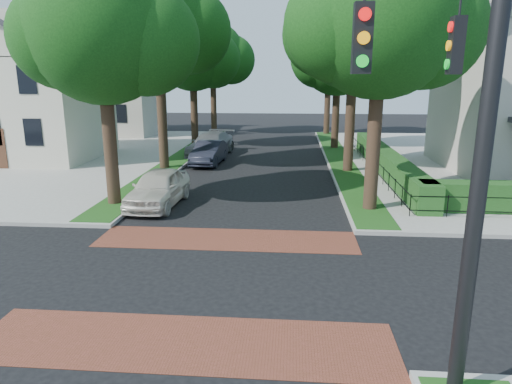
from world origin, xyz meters
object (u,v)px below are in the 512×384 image
at_px(parked_car_front, 158,188).
at_px(parked_car_rear, 211,144).
at_px(parked_car_middle, 209,153).
at_px(traffic_signal, 466,130).

height_order(parked_car_front, parked_car_rear, parked_car_rear).
relative_size(parked_car_front, parked_car_middle, 1.04).
distance_m(traffic_signal, parked_car_middle, 23.36).
relative_size(traffic_signal, parked_car_middle, 1.76).
height_order(traffic_signal, parked_car_middle, traffic_signal).
bearing_deg(parked_car_rear, parked_car_middle, -73.21).
height_order(parked_car_middle, parked_car_rear, parked_car_rear).
bearing_deg(parked_car_front, traffic_signal, -51.34).
relative_size(parked_car_front, parked_car_rear, 0.83).
bearing_deg(traffic_signal, parked_car_middle, 110.42).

